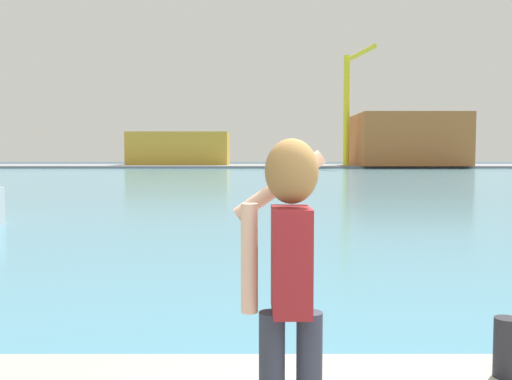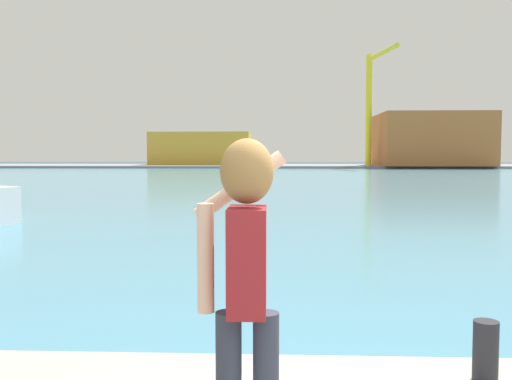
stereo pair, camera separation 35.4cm
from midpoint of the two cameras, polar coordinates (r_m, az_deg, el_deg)
ground_plane at (r=52.53m, az=1.10°, el=1.34°), size 220.00×220.00×0.00m
harbor_water at (r=54.52m, az=1.06°, el=1.44°), size 140.00×100.00×0.02m
far_shore_dock at (r=94.50m, az=0.66°, el=2.50°), size 140.00×20.00×0.38m
person_photographer at (r=2.93m, az=0.04°, el=-7.93°), size 0.52×0.55×1.74m
harbor_bollard at (r=4.57m, az=22.48°, el=-14.86°), size 0.18×0.18×0.45m
warehouse_left at (r=96.90m, az=-7.92°, el=4.26°), size 17.04×9.07×5.59m
warehouse_right at (r=93.44m, az=15.42°, el=5.02°), size 16.77×13.71×8.32m
port_crane at (r=89.37m, az=9.65°, el=9.42°), size 2.75×12.20×17.61m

